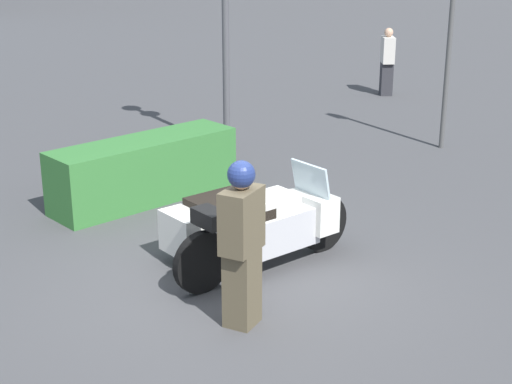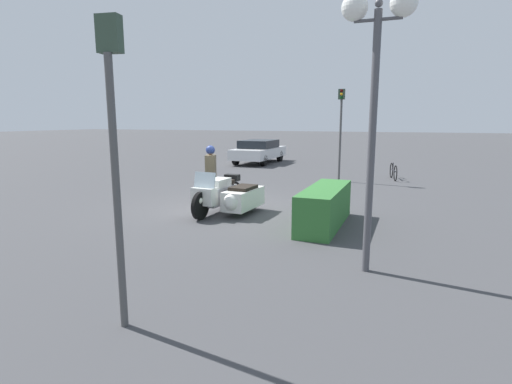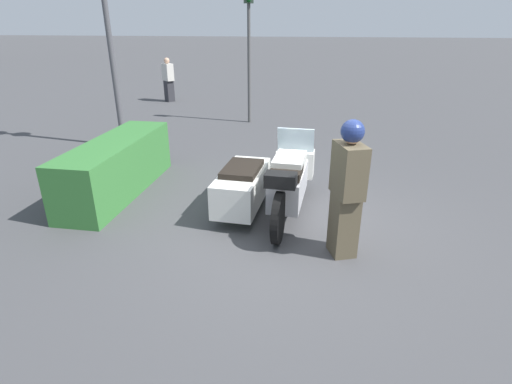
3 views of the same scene
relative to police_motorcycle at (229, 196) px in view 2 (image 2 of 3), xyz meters
The scene contains 9 objects.
ground_plane 1.01m from the police_motorcycle, 147.57° to the right, with size 160.00×160.00×0.00m, color #424244.
police_motorcycle is the anchor object (origin of this frame).
officer_rider 1.66m from the police_motorcycle, 134.69° to the right, with size 0.54×0.43×1.73m.
hedge_bush_curbside 2.63m from the police_motorcycle, 83.49° to the left, with size 2.84×0.79×0.92m, color #337033.
twin_lamp_post 5.70m from the police_motorcycle, 52.87° to the left, with size 0.40×1.10×4.35m.
traffic_light_near 6.25m from the police_motorcycle, 12.80° to the left, with size 0.22×0.28×3.59m.
traffic_light_far 7.29m from the police_motorcycle, 165.80° to the left, with size 0.23×0.27×3.68m.
parked_car_background 12.92m from the police_motorcycle, 162.50° to the right, with size 4.63×1.91×1.34m.
bicycle_parked 9.12m from the police_motorcycle, 155.59° to the left, with size 1.61×0.38×0.71m.
Camera 2 is at (10.20, 4.93, 2.46)m, focal length 28.00 mm.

